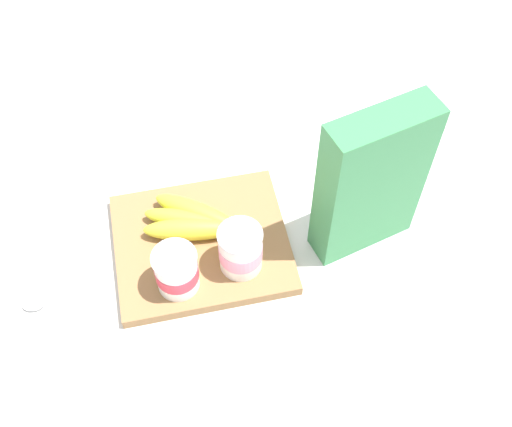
{
  "coord_description": "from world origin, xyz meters",
  "views": [
    {
      "loc": [
        0.03,
        0.58,
        0.91
      ],
      "look_at": [
        -0.09,
        0.0,
        0.07
      ],
      "focal_mm": 44.3,
      "sensor_mm": 36.0,
      "label": 1
    }
  ],
  "objects": [
    {
      "name": "cutting_board",
      "position": [
        0.0,
        0.0,
        0.01
      ],
      "size": [
        0.29,
        0.25,
        0.02
      ],
      "primitive_type": "cube",
      "color": "olive",
      "rests_on": "ground_plane"
    },
    {
      "name": "yogurt_cup_back",
      "position": [
        0.05,
        0.07,
        0.06
      ],
      "size": [
        0.07,
        0.07,
        0.08
      ],
      "color": "white",
      "rests_on": "cutting_board"
    },
    {
      "name": "yogurt_cup_front",
      "position": [
        -0.06,
        0.06,
        0.06
      ],
      "size": [
        0.07,
        0.07,
        0.09
      ],
      "color": "white",
      "rests_on": "cutting_board"
    },
    {
      "name": "cereal_box",
      "position": [
        -0.27,
        0.03,
        0.14
      ],
      "size": [
        0.18,
        0.1,
        0.29
      ],
      "primitive_type": "cube",
      "rotation": [
        0.0,
        0.0,
        3.39
      ],
      "color": "#38844C",
      "rests_on": "ground_plane"
    },
    {
      "name": "banana_bunch",
      "position": [
        0.01,
        -0.03,
        0.04
      ],
      "size": [
        0.17,
        0.13,
        0.04
      ],
      "color": "yellow",
      "rests_on": "cutting_board"
    },
    {
      "name": "ground_plane",
      "position": [
        0.0,
        0.0,
        0.0
      ],
      "size": [
        2.4,
        2.4,
        0.0
      ],
      "primitive_type": "plane",
      "color": "silver"
    },
    {
      "name": "spoon",
      "position": [
        0.25,
        0.06,
        0.01
      ],
      "size": [
        0.13,
        0.03,
        0.01
      ],
      "color": "silver",
      "rests_on": "ground_plane"
    }
  ]
}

